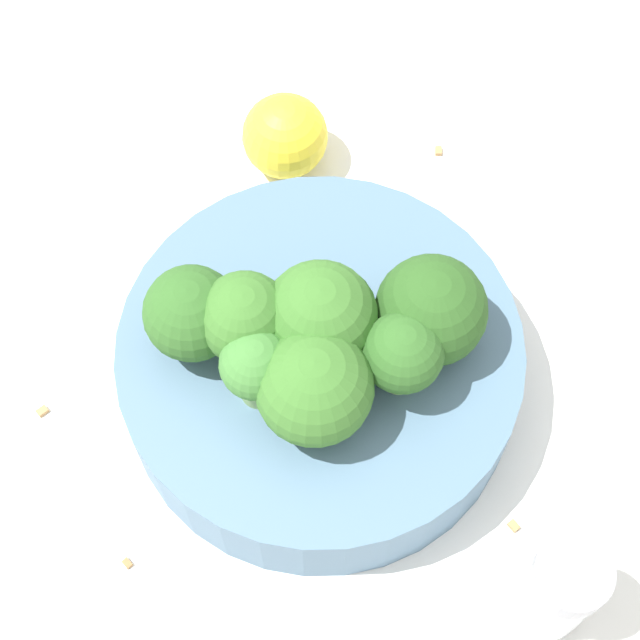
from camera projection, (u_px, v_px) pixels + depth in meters
ground_plane at (320, 387)px, 0.61m from camera, size 3.00×3.00×0.00m
bowl at (320, 368)px, 0.58m from camera, size 0.22×0.22×0.05m
broccoli_floret_0 at (431, 311)px, 0.54m from camera, size 0.06×0.06×0.06m
broccoli_floret_1 at (402, 354)px, 0.52m from camera, size 0.04×0.04×0.05m
broccoli_floret_2 at (314, 388)px, 0.52m from camera, size 0.06×0.06×0.06m
broccoli_floret_3 at (327, 315)px, 0.53m from camera, size 0.06×0.06×0.06m
broccoli_floret_4 at (256, 367)px, 0.52m from camera, size 0.04×0.04×0.05m
broccoli_floret_5 at (192, 314)px, 0.54m from camera, size 0.05×0.05×0.05m
broccoli_floret_6 at (245, 319)px, 0.53m from camera, size 0.05×0.05×0.06m
pepper_shaker at (559, 590)px, 0.52m from camera, size 0.04×0.04×0.08m
lemon_wedge at (285, 136)px, 0.66m from camera, size 0.05×0.05×0.05m
almond_crumb_0 at (439, 150)px, 0.68m from camera, size 0.01×0.01×0.01m
almond_crumb_2 at (510, 531)px, 0.57m from camera, size 0.01×0.01×0.01m
almond_crumb_3 at (42, 410)px, 0.60m from camera, size 0.01×0.01×0.01m
almond_crumb_4 at (127, 563)px, 0.56m from camera, size 0.00×0.01×0.01m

